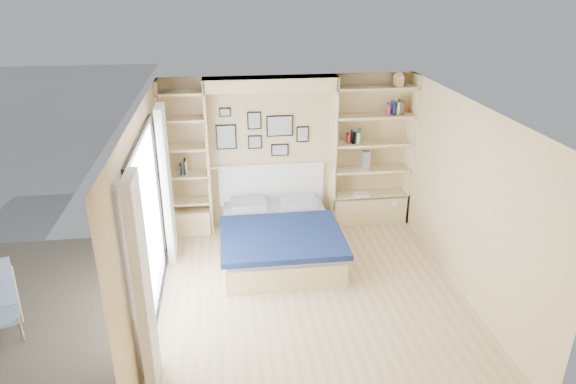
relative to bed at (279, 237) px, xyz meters
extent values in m
plane|color=tan|center=(0.29, -1.16, -0.28)|extent=(4.50, 4.50, 0.00)
plane|color=tan|center=(0.29, 1.09, 0.97)|extent=(4.00, 0.00, 4.00)
plane|color=tan|center=(0.29, -3.41, 0.97)|extent=(4.00, 0.00, 4.00)
plane|color=tan|center=(-1.71, -1.16, 0.97)|extent=(0.00, 4.50, 4.50)
plane|color=tan|center=(2.29, -1.16, 0.97)|extent=(0.00, 4.50, 4.50)
plane|color=white|center=(0.29, -1.16, 2.22)|extent=(4.50, 4.50, 0.00)
cube|color=#D5BC86|center=(-1.01, 0.92, 0.97)|extent=(0.04, 0.35, 2.50)
cube|color=#D5BC86|center=(0.99, 0.92, 0.97)|extent=(0.04, 0.35, 2.50)
cube|color=#D5BC86|center=(-0.01, 0.92, 2.12)|extent=(2.00, 0.35, 0.20)
cube|color=#D5BC86|center=(2.27, 0.92, 0.97)|extent=(0.04, 0.35, 2.50)
cube|color=#D5BC86|center=(-1.69, 0.92, 0.97)|extent=(0.04, 0.35, 2.50)
cube|color=#D5BC86|center=(1.64, 0.92, -0.03)|extent=(1.30, 0.35, 0.50)
cube|color=#D5BC86|center=(-1.36, 0.92, -0.08)|extent=(0.70, 0.35, 0.40)
cube|color=black|center=(-1.68, -1.16, 1.95)|extent=(0.04, 2.08, 0.06)
cube|color=black|center=(-1.68, -1.16, -0.25)|extent=(0.04, 2.08, 0.06)
cube|color=black|center=(-1.68, -2.18, 0.82)|extent=(0.04, 0.06, 2.20)
cube|color=black|center=(-1.68, -0.14, 0.82)|extent=(0.04, 0.06, 2.20)
cube|color=silver|center=(-1.69, -1.16, 0.84)|extent=(0.01, 2.00, 2.20)
cube|color=white|center=(-1.59, -2.46, 0.87)|extent=(0.10, 0.45, 2.30)
cube|color=white|center=(-1.59, 0.14, 0.87)|extent=(0.10, 0.45, 2.30)
cube|color=#D5BC86|center=(1.64, 0.92, 0.22)|extent=(1.30, 0.35, 0.04)
cube|color=#D5BC86|center=(1.64, 0.92, 0.67)|extent=(1.30, 0.35, 0.04)
cube|color=#D5BC86|center=(1.64, 0.92, 1.12)|extent=(1.30, 0.35, 0.04)
cube|color=#D5BC86|center=(1.64, 0.92, 1.57)|extent=(1.30, 0.35, 0.04)
cube|color=#D5BC86|center=(1.64, 0.92, 2.02)|extent=(1.30, 0.35, 0.04)
cube|color=#D5BC86|center=(-1.36, 0.92, 0.27)|extent=(0.70, 0.35, 0.04)
cube|color=#D5BC86|center=(-1.36, 0.92, 0.72)|extent=(0.70, 0.35, 0.04)
cube|color=#D5BC86|center=(-1.36, 0.92, 1.17)|extent=(0.70, 0.35, 0.04)
cube|color=#D5BC86|center=(-1.36, 0.92, 1.62)|extent=(0.70, 0.35, 0.04)
cube|color=#D5BC86|center=(-1.36, 0.92, 2.02)|extent=(0.70, 0.35, 0.04)
cube|color=#D5BC86|center=(0.00, -0.01, -0.10)|extent=(1.64, 2.04, 0.36)
cube|color=#9DA2AB|center=(0.00, -0.01, 0.13)|extent=(1.60, 2.00, 0.10)
cube|color=#111F47|center=(0.00, -0.36, 0.20)|extent=(1.74, 1.43, 0.08)
cube|color=#9DA2AB|center=(-0.41, 0.71, 0.24)|extent=(0.56, 0.41, 0.12)
cube|color=#9DA2AB|center=(0.41, 0.71, 0.24)|extent=(0.56, 0.41, 0.12)
cube|color=white|center=(0.00, 1.06, 0.44)|extent=(1.74, 0.04, 0.70)
cube|color=black|center=(-0.71, 1.07, 1.27)|extent=(0.32, 0.02, 0.40)
cube|color=gray|center=(-0.71, 1.06, 1.27)|extent=(0.28, 0.01, 0.36)
cube|color=black|center=(-0.26, 1.07, 1.52)|extent=(0.22, 0.02, 0.28)
cube|color=gray|center=(-0.26, 1.06, 1.52)|extent=(0.18, 0.01, 0.24)
cube|color=black|center=(-0.26, 1.07, 1.17)|extent=(0.22, 0.02, 0.22)
cube|color=gray|center=(-0.26, 1.06, 1.17)|extent=(0.18, 0.01, 0.18)
cube|color=black|center=(0.14, 1.07, 1.42)|extent=(0.42, 0.02, 0.34)
cube|color=gray|center=(0.14, 1.06, 1.42)|extent=(0.38, 0.01, 0.30)
cube|color=black|center=(0.14, 1.07, 1.02)|extent=(0.28, 0.02, 0.20)
cube|color=gray|center=(0.14, 1.06, 1.02)|extent=(0.24, 0.01, 0.16)
cube|color=black|center=(0.51, 1.07, 1.27)|extent=(0.20, 0.02, 0.26)
cube|color=gray|center=(0.51, 1.06, 1.27)|extent=(0.16, 0.01, 0.22)
cube|color=black|center=(-0.71, 1.07, 1.67)|extent=(0.18, 0.02, 0.14)
cube|color=gray|center=(-0.71, 1.06, 1.67)|extent=(0.14, 0.01, 0.10)
cylinder|color=silver|center=(-0.87, 0.84, 0.84)|extent=(0.20, 0.02, 0.02)
cone|color=white|center=(-0.77, 0.84, 0.82)|extent=(0.13, 0.12, 0.15)
cylinder|color=silver|center=(0.85, 0.84, 0.84)|extent=(0.20, 0.02, 0.02)
cone|color=white|center=(0.75, 0.84, 0.82)|extent=(0.13, 0.12, 0.15)
cube|color=#A51E1E|center=(1.22, 0.91, 1.22)|extent=(0.02, 0.15, 0.16)
cube|color=navy|center=(1.30, 0.91, 1.25)|extent=(0.03, 0.15, 0.21)
cube|color=black|center=(1.30, 0.91, 1.24)|extent=(0.03, 0.15, 0.19)
cube|color=#BFB28C|center=(1.37, 0.91, 1.23)|extent=(0.04, 0.15, 0.18)
cube|color=#26593F|center=(1.41, 0.91, 1.26)|extent=(0.03, 0.15, 0.23)
cube|color=#AA2D56|center=(1.85, 0.91, 1.68)|extent=(0.02, 0.15, 0.16)
cube|color=navy|center=(1.93, 0.91, 1.70)|extent=(0.03, 0.15, 0.21)
cube|color=black|center=(1.95, 0.91, 1.69)|extent=(0.03, 0.15, 0.18)
cube|color=beige|center=(1.99, 0.91, 1.69)|extent=(0.04, 0.15, 0.20)
cube|color=#26593F|center=(2.04, 0.91, 1.70)|extent=(0.03, 0.15, 0.22)
cube|color=#A02214|center=(2.07, 0.91, 1.70)|extent=(0.03, 0.15, 0.21)
cube|color=navy|center=(-1.44, 0.91, 0.83)|extent=(0.02, 0.15, 0.16)
cube|color=black|center=(-1.37, 0.91, 0.86)|extent=(0.03, 0.15, 0.24)
cube|color=#BFB28C|center=(-1.36, 0.91, 0.85)|extent=(0.03, 0.15, 0.22)
cube|color=#D5BC86|center=(1.98, 0.91, 2.12)|extent=(0.13, 0.13, 0.15)
cone|color=#D5BC86|center=(1.98, 0.91, 2.23)|extent=(0.20, 0.20, 0.08)
cube|color=slate|center=(1.54, 0.91, 0.84)|extent=(0.12, 0.12, 0.30)
cube|color=white|center=(1.49, 0.86, 0.26)|extent=(0.22, 0.16, 0.03)
cube|color=#6F6452|center=(-3.31, -1.16, -0.28)|extent=(3.20, 4.00, 0.05)
cylinder|color=tan|center=(-3.13, -1.69, -0.07)|extent=(0.08, 0.14, 0.41)
cylinder|color=tan|center=(-3.33, -1.15, 0.04)|extent=(0.15, 0.33, 0.68)
camera|label=1|loc=(-0.74, -6.77, 3.64)|focal=32.00mm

